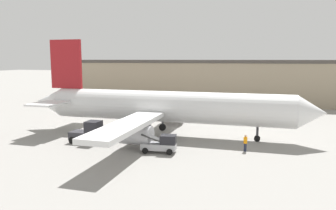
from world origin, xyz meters
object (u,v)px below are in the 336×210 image
Objects in this scene: baggage_tug at (89,133)px; belt_loader_truck at (161,144)px; airplane at (161,107)px; ground_crew_worker at (245,142)px.

baggage_tug is 9.33m from belt_loader_truck.
airplane reaches higher than belt_loader_truck.
airplane is 10.05× the size of belt_loader_truck.
ground_crew_worker is at bearing 4.94° from baggage_tug.
airplane reaches higher than ground_crew_worker.
airplane is at bearing -143.66° from ground_crew_worker.
baggage_tug is (-17.44, -1.72, 0.23)m from ground_crew_worker.
belt_loader_truck is at bearing -8.68° from baggage_tug.
belt_loader_truck is at bearing -101.23° from ground_crew_worker.
baggage_tug is 0.96× the size of belt_loader_truck.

